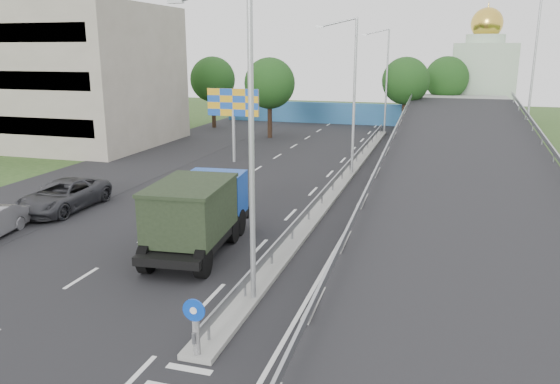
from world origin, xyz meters
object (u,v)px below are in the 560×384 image
at_px(lamp_post_near, 246,131).
at_px(parked_car_c, 63,195).
at_px(church, 482,76).
at_px(lamp_post_far, 385,75).
at_px(dump_truck, 198,211).
at_px(sign_bollard, 196,327).
at_px(lamp_post_mid, 352,89).
at_px(billboard, 233,107).

bearing_deg(lamp_post_near, parked_car_c, 150.30).
bearing_deg(parked_car_c, church, 63.17).
bearing_deg(lamp_post_far, dump_truck, -95.85).
relative_size(sign_bollard, lamp_post_mid, 0.17).
bearing_deg(sign_bollard, billboard, 109.21).
height_order(sign_bollard, lamp_post_near, lamp_post_near).
xyz_separation_m(sign_bollard, lamp_post_mid, (0.11, 23.83, 4.77)).
bearing_deg(church, parked_car_c, -116.33).
distance_m(dump_truck, parked_car_c, 10.08).
relative_size(lamp_post_near, parked_car_c, 1.77).
relative_size(church, billboard, 2.51).
xyz_separation_m(lamp_post_near, parked_car_c, (-13.13, 7.49, -5.02)).
relative_size(lamp_post_near, dump_truck, 1.38).
distance_m(lamp_post_far, parked_car_c, 35.42).
bearing_deg(sign_bollard, lamp_post_near, 88.36).
xyz_separation_m(lamp_post_mid, lamp_post_far, (0.00, 20.00, 0.00)).
bearing_deg(lamp_post_near, lamp_post_far, 90.00).
height_order(lamp_post_mid, parked_car_c, lamp_post_mid).
bearing_deg(billboard, lamp_post_near, -67.51).
bearing_deg(church, lamp_post_near, -100.38).
distance_m(sign_bollard, lamp_post_far, 44.08).
bearing_deg(lamp_post_near, sign_bollard, -91.64).
xyz_separation_m(sign_bollard, billboard, (-9.00, 25.83, 3.15)).
bearing_deg(dump_truck, sign_bollard, -71.09).
bearing_deg(lamp_post_far, billboard, -116.84).
bearing_deg(billboard, church, 59.30).
xyz_separation_m(sign_bollard, lamp_post_near, (0.11, 3.83, 4.77)).
distance_m(church, parked_car_c, 52.09).
bearing_deg(billboard, parked_car_c, -105.47).
bearing_deg(church, sign_bollard, -99.81).
height_order(lamp_post_near, lamp_post_far, same).
distance_m(sign_bollard, billboard, 27.53).
distance_m(lamp_post_near, church, 54.90).
relative_size(lamp_post_mid, parked_car_c, 1.77).
bearing_deg(parked_car_c, billboard, 74.03).
relative_size(lamp_post_far, church, 0.73).
bearing_deg(sign_bollard, dump_truck, 114.26).
bearing_deg(lamp_post_mid, church, 73.78).
relative_size(billboard, dump_truck, 0.75).
bearing_deg(lamp_post_far, lamp_post_mid, -90.00).
distance_m(sign_bollard, parked_car_c, 17.25).
distance_m(lamp_post_near, billboard, 23.87).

